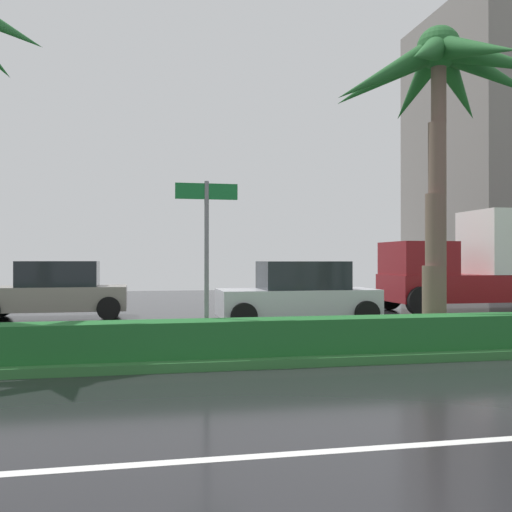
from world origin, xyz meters
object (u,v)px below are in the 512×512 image
Objects in this scene: car_in_traffic_second at (55,291)px; car_in_traffic_third at (299,294)px; palm_tree_centre_left at (440,87)px; street_name_sign at (207,242)px; box_truck_lead at (478,266)px.

car_in_traffic_second is 1.00× the size of car_in_traffic_third.
car_in_traffic_second and car_in_traffic_third have the same top height.
car_in_traffic_second is (-8.63, 7.27, -4.57)m from palm_tree_centre_left.
palm_tree_centre_left is 2.17× the size of street_name_sign.
street_name_sign is 0.47× the size of box_truck_lead.
street_name_sign is at bearing -169.42° from palm_tree_centre_left.
palm_tree_centre_left is 6.09m from street_name_sign.
palm_tree_centre_left is 1.02× the size of box_truck_lead.
street_name_sign is (-5.02, -0.94, -3.31)m from palm_tree_centre_left.
palm_tree_centre_left reaches higher than car_in_traffic_third.
box_truck_lead is (5.30, 6.89, -3.84)m from palm_tree_centre_left.
street_name_sign is 12.97m from box_truck_lead.
palm_tree_centre_left is 9.50m from box_truck_lead.
box_truck_lead is (7.17, 2.68, 0.72)m from car_in_traffic_third.
car_in_traffic_third is at bearing 113.96° from palm_tree_centre_left.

